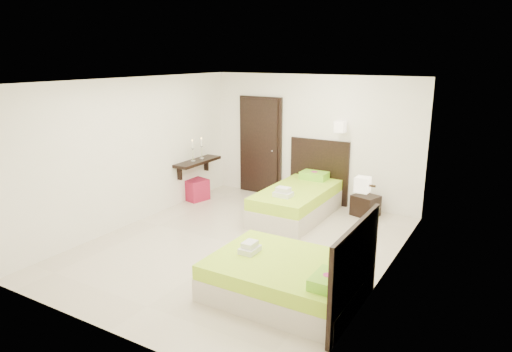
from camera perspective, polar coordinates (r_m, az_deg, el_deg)
The scene contains 7 objects.
floor at distance 7.43m, azimuth -1.86°, elevation -8.65°, with size 5.50×5.50×0.00m, color beige.
bed_single at distance 8.70m, azimuth 5.39°, elevation -2.92°, with size 1.27×2.11×1.74m.
bed_double at distance 5.84m, azimuth 4.31°, elevation -12.52°, with size 1.85×1.58×1.53m.
nightstand at distance 8.93m, azimuth 13.52°, elevation -3.60°, with size 0.45×0.40×0.40m, color black.
ottoman at distance 9.71m, azimuth -7.57°, elevation -1.68°, with size 0.44×0.44×0.44m, color maroon.
door at distance 9.93m, azimuth 0.54°, elevation 3.75°, with size 1.02×0.15×2.14m.
console_shelf at distance 9.57m, azimuth -7.36°, elevation 1.77°, with size 0.35×1.20×0.78m.
Camera 1 is at (3.65, -5.75, 2.96)m, focal length 32.00 mm.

